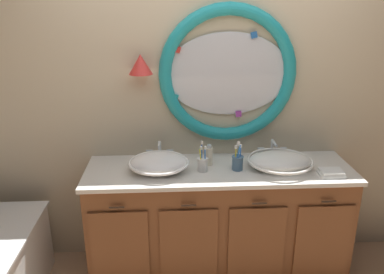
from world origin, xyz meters
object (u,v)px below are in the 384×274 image
Objects in this scene: toothbrush_holder_right at (238,162)px; soap_dispenser at (209,156)px; sink_basin_left at (159,163)px; sink_basin_right at (280,161)px; folded_hand_towel at (331,173)px; toothbrush_holder_left at (203,163)px.

soap_dispenser is at bearing 152.53° from toothbrush_holder_right.
sink_basin_left is 1.94× the size of toothbrush_holder_right.
soap_dispenser reaches higher than sink_basin_right.
sink_basin_right is 0.31m from toothbrush_holder_right.
toothbrush_holder_right is at bearing 168.04° from folded_hand_towel.
toothbrush_holder_right is at bearing -0.73° from sink_basin_left.
folded_hand_towel is at bearing -6.76° from sink_basin_left.
folded_hand_towel is (0.33, -0.14, -0.04)m from sink_basin_right.
soap_dispenser reaches higher than folded_hand_towel.
toothbrush_holder_right is 1.37× the size of soap_dispenser.
sink_basin_left is 0.38m from soap_dispenser.
sink_basin_left is 2.62× the size of folded_hand_towel.
folded_hand_towel is (1.20, -0.14, -0.04)m from sink_basin_left.
toothbrush_holder_left is 0.99× the size of toothbrush_holder_right.
folded_hand_towel is at bearing -15.87° from soap_dispenser.
sink_basin_right is 2.13× the size of toothbrush_holder_left.
sink_basin_left is 0.92× the size of sink_basin_right.
toothbrush_holder_left is at bearing 171.91° from folded_hand_towel.
toothbrush_holder_left reaches higher than soap_dispenser.
sink_basin_left is at bearing 177.11° from toothbrush_holder_left.
toothbrush_holder_right reaches higher than sink_basin_left.
toothbrush_holder_right reaches higher than toothbrush_holder_left.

